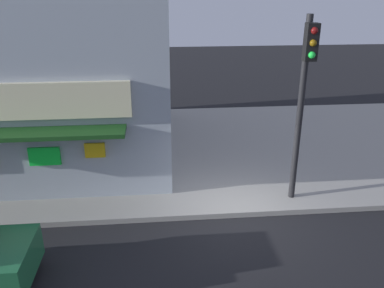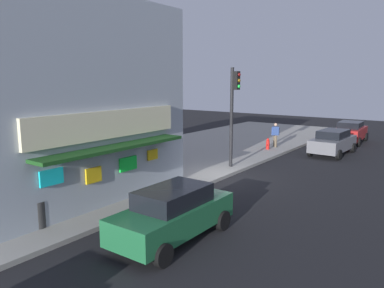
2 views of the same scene
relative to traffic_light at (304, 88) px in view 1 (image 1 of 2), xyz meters
name	(u,v)px [view 1 (image 1 of 2)]	position (x,y,z in m)	size (l,w,h in m)	color
ground_plane	(239,218)	(-1.76, -0.67, -3.54)	(65.95, 65.95, 0.00)	black
sidewalk	(213,147)	(-1.76, 4.41, -3.46)	(43.97, 10.18, 0.16)	gray
corner_building	(39,48)	(-8.09, 4.79, 0.47)	(9.03, 9.25, 7.72)	#9EA8B2
traffic_light	(304,88)	(0.00, 0.00, 0.00)	(0.32, 0.58, 5.29)	black
potted_plant_by_doorway	(27,163)	(-8.22, 1.98, -2.78)	(0.78, 0.78, 1.06)	gray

